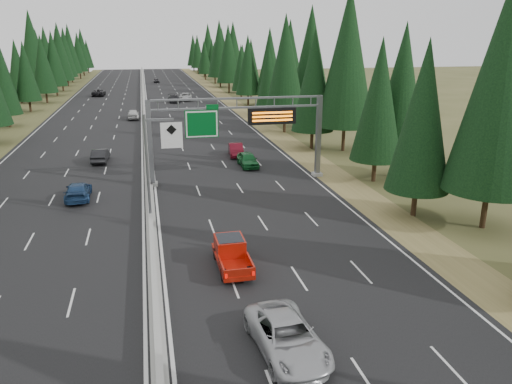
# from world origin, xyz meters

# --- Properties ---
(road) EXTENTS (32.00, 260.00, 0.08)m
(road) POSITION_xyz_m (0.00, 80.00, 0.04)
(road) COLOR black
(road) RESTS_ON ground
(shoulder_right) EXTENTS (3.60, 260.00, 0.06)m
(shoulder_right) POSITION_xyz_m (17.80, 80.00, 0.03)
(shoulder_right) COLOR olive
(shoulder_right) RESTS_ON ground
(shoulder_left) EXTENTS (3.60, 260.00, 0.06)m
(shoulder_left) POSITION_xyz_m (-17.80, 80.00, 0.03)
(shoulder_left) COLOR #454822
(shoulder_left) RESTS_ON ground
(median_barrier) EXTENTS (0.70, 260.00, 0.85)m
(median_barrier) POSITION_xyz_m (0.00, 80.00, 0.41)
(median_barrier) COLOR #999994
(median_barrier) RESTS_ON road
(sign_gantry) EXTENTS (16.75, 0.98, 7.80)m
(sign_gantry) POSITION_xyz_m (8.92, 34.88, 5.27)
(sign_gantry) COLOR slate
(sign_gantry) RESTS_ON road
(hov_sign_pole) EXTENTS (2.80, 0.50, 8.00)m
(hov_sign_pole) POSITION_xyz_m (0.58, 24.97, 4.72)
(hov_sign_pole) COLOR slate
(hov_sign_pole) RESTS_ON road
(tree_row_right) EXTENTS (12.47, 244.35, 18.80)m
(tree_row_right) POSITION_xyz_m (22.07, 64.26, 9.17)
(tree_row_right) COLOR black
(tree_row_right) RESTS_ON ground
(silver_minivan) EXTENTS (3.02, 5.71, 1.53)m
(silver_minivan) POSITION_xyz_m (5.42, 8.00, 0.85)
(silver_minivan) COLOR #B3B3B8
(silver_minivan) RESTS_ON road
(red_pickup) EXTENTS (1.77, 4.95, 1.61)m
(red_pickup) POSITION_xyz_m (4.54, 17.03, 0.97)
(red_pickup) COLOR black
(red_pickup) RESTS_ON road
(car_ahead_green) EXTENTS (1.83, 4.40, 1.49)m
(car_ahead_green) POSITION_xyz_m (10.28, 40.00, 0.82)
(car_ahead_green) COLOR #16612B
(car_ahead_green) RESTS_ON road
(car_ahead_dkred) EXTENTS (1.91, 4.45, 1.43)m
(car_ahead_dkred) POSITION_xyz_m (9.94, 45.00, 0.79)
(car_ahead_dkred) COLOR #590C18
(car_ahead_dkred) RESTS_ON road
(car_ahead_dkgrey) EXTENTS (2.43, 5.32, 1.51)m
(car_ahead_dkgrey) POSITION_xyz_m (6.10, 95.76, 0.83)
(car_ahead_dkgrey) COLOR black
(car_ahead_dkgrey) RESTS_ON road
(car_ahead_white) EXTENTS (2.96, 5.63, 1.51)m
(car_ahead_white) POSITION_xyz_m (8.80, 98.70, 0.83)
(car_ahead_white) COLOR #BCBCBC
(car_ahead_white) RESTS_ON road
(car_ahead_far) EXTENTS (1.72, 3.87, 1.29)m
(car_ahead_far) POSITION_xyz_m (3.93, 143.04, 0.73)
(car_ahead_far) COLOR black
(car_ahead_far) RESTS_ON road
(car_onc_near) EXTENTS (1.79, 4.51, 1.46)m
(car_onc_near) POSITION_xyz_m (-4.96, 45.44, 0.81)
(car_onc_near) COLOR black
(car_onc_near) RESTS_ON road
(car_onc_blue) EXTENTS (2.10, 4.91, 1.41)m
(car_onc_blue) POSITION_xyz_m (-5.81, 32.32, 0.79)
(car_onc_blue) COLOR navy
(car_onc_blue) RESTS_ON road
(car_onc_white) EXTENTS (1.97, 4.71, 1.59)m
(car_onc_white) POSITION_xyz_m (-1.88, 75.14, 0.88)
(car_onc_white) COLOR silver
(car_onc_white) RESTS_ON road
(car_onc_far) EXTENTS (2.88, 5.83, 1.59)m
(car_onc_far) POSITION_xyz_m (-10.03, 111.32, 0.88)
(car_onc_far) COLOR black
(car_onc_far) RESTS_ON road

